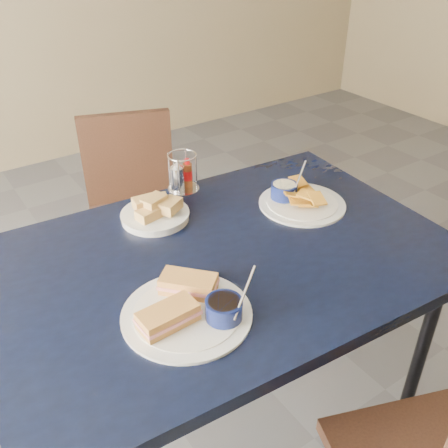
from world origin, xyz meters
TOP-DOWN VIEW (x-y plane):
  - ground at (0.00, 0.00)m, footprint 6.00×6.00m
  - dining_table at (-0.22, -0.07)m, footprint 1.38×0.97m
  - chair_far at (-0.13, 0.83)m, footprint 0.50×0.50m
  - sandwich_plate at (-0.43, -0.23)m, footprint 0.32×0.32m
  - plantain_plate at (0.14, 0.03)m, footprint 0.29×0.29m
  - bread_basket at (-0.29, 0.21)m, footprint 0.21×0.21m
  - condiment_caddy at (-0.12, 0.33)m, footprint 0.11×0.11m

SIDE VIEW (x-z plane):
  - ground at x=0.00m, z-range 0.00..0.00m
  - chair_far at x=-0.13m, z-range 0.06..0.91m
  - dining_table at x=-0.22m, z-range 0.32..1.07m
  - plantain_plate at x=0.14m, z-range 0.71..0.83m
  - sandwich_plate at x=-0.43m, z-range 0.71..0.83m
  - bread_basket at x=-0.29m, z-range 0.74..0.82m
  - condiment_caddy at x=-0.12m, z-range 0.74..0.87m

